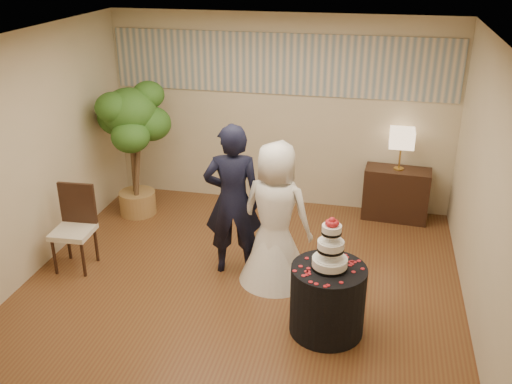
% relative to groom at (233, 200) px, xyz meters
% --- Properties ---
extents(floor, '(5.00, 5.00, 0.00)m').
position_rel_groom_xyz_m(floor, '(0.17, -0.39, -0.92)').
color(floor, brown).
rests_on(floor, ground).
extents(ceiling, '(5.00, 5.00, 0.00)m').
position_rel_groom_xyz_m(ceiling, '(0.17, -0.39, 1.88)').
color(ceiling, white).
rests_on(ceiling, wall_back).
extents(wall_back, '(5.00, 0.06, 2.80)m').
position_rel_groom_xyz_m(wall_back, '(0.17, 2.11, 0.48)').
color(wall_back, beige).
rests_on(wall_back, ground).
extents(wall_front, '(5.00, 0.06, 2.80)m').
position_rel_groom_xyz_m(wall_front, '(0.17, -2.89, 0.48)').
color(wall_front, beige).
rests_on(wall_front, ground).
extents(wall_left, '(0.06, 5.00, 2.80)m').
position_rel_groom_xyz_m(wall_left, '(-2.33, -0.39, 0.48)').
color(wall_left, beige).
rests_on(wall_left, ground).
extents(wall_right, '(0.06, 5.00, 2.80)m').
position_rel_groom_xyz_m(wall_right, '(2.67, -0.39, 0.48)').
color(wall_right, beige).
rests_on(wall_right, ground).
extents(mural_border, '(4.90, 0.02, 0.85)m').
position_rel_groom_xyz_m(mural_border, '(0.17, 2.09, 1.18)').
color(mural_border, '#A3A396').
rests_on(mural_border, wall_back).
extents(groom, '(0.75, 0.57, 1.85)m').
position_rel_groom_xyz_m(groom, '(0.00, 0.00, 0.00)').
color(groom, black).
rests_on(groom, floor).
extents(bride, '(1.00, 1.00, 1.70)m').
position_rel_groom_xyz_m(bride, '(0.53, -0.11, -0.07)').
color(bride, white).
rests_on(bride, floor).
extents(cake_table, '(0.89, 0.89, 0.74)m').
position_rel_groom_xyz_m(cake_table, '(1.22, -0.96, -0.55)').
color(cake_table, black).
rests_on(cake_table, floor).
extents(wedding_cake, '(0.36, 0.36, 0.55)m').
position_rel_groom_xyz_m(wedding_cake, '(1.22, -0.96, 0.09)').
color(wedding_cake, white).
rests_on(wedding_cake, cake_table).
extents(console, '(0.93, 0.46, 0.75)m').
position_rel_groom_xyz_m(console, '(1.91, 1.86, -0.55)').
color(console, black).
rests_on(console, floor).
extents(table_lamp, '(0.33, 0.33, 0.58)m').
position_rel_groom_xyz_m(table_lamp, '(1.91, 1.86, 0.12)').
color(table_lamp, '#D1B28A').
rests_on(table_lamp, console).
extents(ficus_tree, '(1.29, 1.29, 1.97)m').
position_rel_groom_xyz_m(ficus_tree, '(-1.77, 1.22, 0.06)').
color(ficus_tree, '#2E5C1D').
rests_on(ficus_tree, floor).
extents(side_chair, '(0.50, 0.51, 1.03)m').
position_rel_groom_xyz_m(side_chair, '(-1.89, -0.37, -0.41)').
color(side_chair, black).
rests_on(side_chair, floor).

